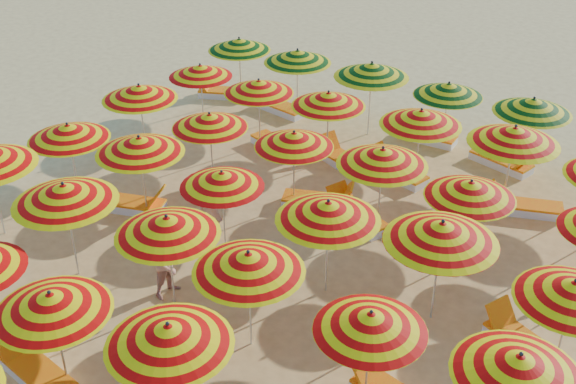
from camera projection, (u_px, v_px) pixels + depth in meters
The scene contains 44 objects.
ground at pixel (276, 265), 15.78m from camera, with size 120.00×120.00×0.00m, color #F6C86D.
umbrella_8 at pixel (51, 303), 11.76m from camera, with size 2.60×2.60×2.11m.
umbrella_9 at pixel (169, 335), 11.04m from camera, with size 2.63×2.63×2.15m.
umbrella_13 at pixel (64, 194), 14.49m from camera, with size 2.57×2.57×2.27m.
umbrella_14 at pixel (167, 226), 13.65m from camera, with size 2.63×2.63×2.16m.
umbrella_15 at pixel (248, 262), 12.66m from camera, with size 2.54×2.54×2.15m.
umbrella_16 at pixel (371, 322), 11.51m from camera, with size 2.29×2.29×1.99m.
umbrella_17 at pixel (519, 365), 10.53m from camera, with size 2.50×2.50×2.11m.
umbrella_18 at pixel (68, 132), 17.30m from camera, with size 2.26×2.26×2.09m.
umbrella_19 at pixel (139, 145), 16.52m from camera, with size 2.65×2.65×2.18m.
umbrella_20 at pixel (222, 180), 15.54m from camera, with size 2.37×2.37×1.96m.
umbrella_21 at pixel (328, 211), 14.01m from camera, with size 2.75×2.75×2.22m.
umbrella_22 at pixel (442, 232), 13.25m from camera, with size 2.26×2.26×2.30m.
umbrella_23 at pixel (573, 291), 12.05m from camera, with size 2.57×2.57×2.09m.
umbrella_24 at pixel (139, 92), 19.26m from camera, with size 2.22×2.22×2.16m.
umbrella_25 at pixel (210, 121), 17.96m from camera, with size 1.94×1.94×2.04m.
umbrella_26 at pixel (294, 139), 17.08m from camera, with size 2.46×2.46×2.03m.
umbrella_27 at pixel (383, 157), 16.02m from camera, with size 2.70×2.70×2.19m.
umbrella_28 at pixel (471, 189), 15.02m from camera, with size 2.52×2.52×2.05m.
umbrella_30 at pixel (200, 71), 21.07m from camera, with size 2.18×2.18×1.98m.
umbrella_31 at pixel (259, 87), 19.83m from camera, with size 2.20×2.20×2.06m.
umbrella_32 at pixel (328, 99), 18.99m from camera, with size 2.47×2.47×2.10m.
umbrella_33 at pixel (421, 118), 17.83m from camera, with size 2.25×2.25×2.18m.
umbrella_34 at pixel (514, 135), 16.76m from camera, with size 2.71×2.71×2.29m.
umbrella_36 at pixel (239, 44), 22.73m from camera, with size 2.63×2.63×2.11m.
umbrella_37 at pixel (298, 56), 21.64m from camera, with size 2.70×2.70×2.17m.
umbrella_38 at pixel (372, 70), 20.39m from camera, with size 2.59×2.59×2.28m.
umbrella_39 at pixel (448, 90), 19.72m from camera, with size 2.54×2.54×2.03m.
umbrella_40 at pixel (533, 106), 18.53m from camera, with size 2.61×2.61×2.15m.
lounger_5 at pixel (36, 372), 12.77m from camera, with size 1.80×0.86×0.69m.
lounger_8 at pixel (132, 204), 17.67m from camera, with size 1.83×1.08×0.69m.
lounger_9 at pixel (525, 345), 13.36m from camera, with size 1.82×1.26×0.69m.
lounger_10 at pixel (319, 201), 17.81m from camera, with size 1.83×1.15×0.69m.
lounger_11 at pixel (356, 216), 17.22m from camera, with size 1.82×1.21×0.69m.
lounger_13 at pixel (278, 146), 20.42m from camera, with size 1.83×1.10×0.69m.
lounger_14 at pixel (343, 161), 19.64m from camera, with size 1.82×1.21×0.69m.
lounger_15 at pixel (396, 172), 19.10m from camera, with size 1.83×1.05×0.69m.
lounger_16 at pixel (524, 207), 17.57m from camera, with size 1.83×1.11×0.69m.
lounger_17 at pixel (224, 92), 23.75m from camera, with size 1.82×1.22×0.69m.
lounger_18 at pixel (280, 107), 22.74m from camera, with size 1.81×0.90×0.69m.
lounger_19 at pixel (428, 136), 20.92m from camera, with size 1.75×0.62×0.69m.
lounger_20 at pixel (503, 162), 19.58m from camera, with size 1.83×1.04×0.69m.
beachgoer_b at pixel (169, 263), 14.57m from camera, with size 0.73×0.57×1.50m, color tan.
beachgoer_a at pixel (211, 209), 16.35m from camera, with size 0.55×0.36×1.50m, color tan.
Camera 1 is at (6.92, -10.75, 9.39)m, focal length 45.00 mm.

